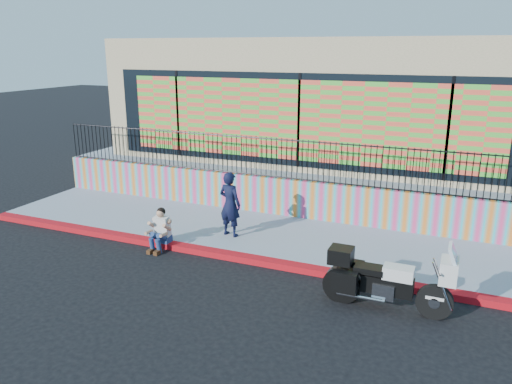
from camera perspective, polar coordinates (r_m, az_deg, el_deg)
The scene contains 10 objects.
ground at distance 12.18m, azimuth -1.56°, elevation -7.85°, with size 90.00×90.00×0.00m, color black.
red_curb at distance 12.15m, azimuth -1.57°, elevation -7.53°, with size 16.00×0.30×0.15m, color #B40C12.
sidewalk at distance 13.55m, azimuth 1.34°, elevation -4.95°, with size 16.00×3.00×0.15m, color gray.
mural_wall at distance 14.76m, azimuth 3.66°, elevation -0.61°, with size 16.00×0.20×1.10m, color #DF3A76.
metal_fence at distance 14.47m, azimuth 3.74°, elevation 3.75°, with size 15.80×0.04×1.20m, color black, non-canonical shape.
elevated_platform at distance 19.51m, azimuth 8.68°, elevation 3.18°, with size 16.00×10.00×1.25m, color gray.
storefront_building at distance 18.89m, azimuth 8.85°, elevation 10.81°, with size 14.00×8.06×4.00m.
police_motorcycle at distance 10.14m, azimuth 14.56°, elevation -9.59°, with size 2.46×0.81×1.53m.
police_officer at distance 13.07m, azimuth -2.99°, elevation -1.39°, with size 0.63×0.41×1.73m, color black.
seated_man at distance 12.86m, azimuth -11.01°, elevation -4.65°, with size 0.54×0.71×1.06m.
Camera 1 is at (4.65, -10.10, 4.96)m, focal length 35.00 mm.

